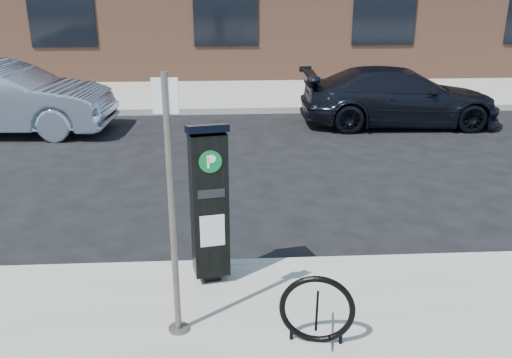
{
  "coord_description": "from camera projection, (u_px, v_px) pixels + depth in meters",
  "views": [
    {
      "loc": [
        -0.09,
        -5.54,
        3.19
      ],
      "look_at": [
        0.27,
        0.5,
        0.97
      ],
      "focal_mm": 38.0,
      "sensor_mm": 36.0,
      "label": 1
    }
  ],
  "objects": [
    {
      "name": "ground",
      "position": [
        235.0,
        273.0,
        6.3
      ],
      "size": [
        120.0,
        120.0,
        0.0
      ],
      "primitive_type": "plane",
      "color": "black",
      "rests_on": "ground"
    },
    {
      "name": "sidewalk_far",
      "position": [
        226.0,
        73.0,
        19.39
      ],
      "size": [
        60.0,
        12.0,
        0.15
      ],
      "primitive_type": "cube",
      "color": "gray",
      "rests_on": "ground"
    },
    {
      "name": "curb_near",
      "position": [
        235.0,
        268.0,
        6.25
      ],
      "size": [
        60.0,
        0.12,
        0.16
      ],
      "primitive_type": "cube",
      "color": "#9E9B93",
      "rests_on": "ground"
    },
    {
      "name": "curb_far",
      "position": [
        228.0,
        111.0,
        13.79
      ],
      "size": [
        60.0,
        0.12,
        0.16
      ],
      "primitive_type": "cube",
      "color": "#9E9B93",
      "rests_on": "ground"
    },
    {
      "name": "parking_kiosk",
      "position": [
        209.0,
        202.0,
        5.59
      ],
      "size": [
        0.46,
        0.42,
        1.75
      ],
      "rotation": [
        0.0,
        0.0,
        0.19
      ],
      "color": "black",
      "rests_on": "sidewalk_near"
    },
    {
      "name": "sign_pole",
      "position": [
        172.0,
        213.0,
        4.61
      ],
      "size": [
        0.21,
        0.19,
        2.38
      ],
      "rotation": [
        0.0,
        0.0,
        -0.05
      ],
      "color": "#504D47",
      "rests_on": "sidewalk_near"
    },
    {
      "name": "bike_rack",
      "position": [
        317.0,
        310.0,
        4.75
      ],
      "size": [
        0.67,
        0.19,
        0.67
      ],
      "rotation": [
        0.0,
        0.0,
        -0.2
      ],
      "color": "black",
      "rests_on": "sidewalk_near"
    },
    {
      "name": "car_silver",
      "position": [
        1.0,
        98.0,
        11.82
      ],
      "size": [
        4.81,
        1.92,
        1.55
      ],
      "primitive_type": "imported",
      "rotation": [
        0.0,
        0.0,
        1.51
      ],
      "color": "#8999AE",
      "rests_on": "ground"
    },
    {
      "name": "car_dark",
      "position": [
        399.0,
        97.0,
        12.56
      ],
      "size": [
        4.61,
        1.99,
        1.32
      ],
      "primitive_type": "imported",
      "rotation": [
        0.0,
        0.0,
        1.54
      ],
      "color": "black",
      "rests_on": "ground"
    }
  ]
}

